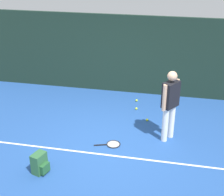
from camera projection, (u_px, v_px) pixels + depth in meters
The scene contains 9 objects.
ground_plane at pixel (109, 144), 7.51m from camera, with size 12.00×12.00×0.00m, color #234C93.
back_fence at pixel (130, 55), 9.64m from camera, with size 10.00×0.10×2.36m, color #192D23.
court_line at pixel (105, 155), 7.15m from camera, with size 9.00×0.05×0.00m, color white.
tennis_player at pixel (170, 102), 7.32m from camera, with size 0.41×0.45×1.70m.
tennis_racket at pixel (112, 144), 7.49m from camera, with size 0.64×0.41×0.03m.
backpack at pixel (40, 164), 6.52m from camera, with size 0.35×0.35×0.44m.
tennis_ball_near_player at pixel (137, 100), 9.51m from camera, with size 0.07×0.07×0.07m, color #CCE033.
tennis_ball_by_fence at pixel (147, 120), 8.47m from camera, with size 0.07×0.07×0.07m, color #CCE033.
tennis_ball_mid_court at pixel (136, 109), 9.04m from camera, with size 0.07×0.07×0.07m, color #CCE033.
Camera 1 is at (1.34, -6.15, 4.22)m, focal length 52.33 mm.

